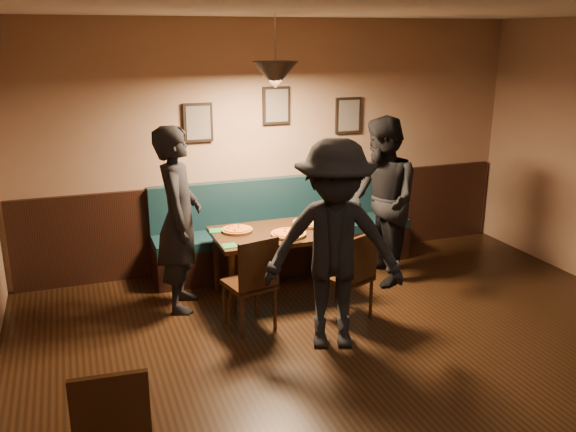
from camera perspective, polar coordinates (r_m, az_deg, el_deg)
The scene contains 23 objects.
floor at distance 4.60m, azimuth 13.99°, elevation -18.50°, with size 7.00×7.00×0.00m, color black.
ceiling at distance 3.79m, azimuth 17.09°, elevation 18.81°, with size 7.00×7.00×0.00m, color silver.
wall_back at distance 7.03m, azimuth -1.17°, elevation 6.74°, with size 6.00×6.00×0.00m, color #8C704F.
wainscot at distance 7.21m, azimuth -1.05°, elevation -0.36°, with size 5.88×0.06×1.00m, color black.
booth_bench at distance 6.97m, azimuth -0.33°, elevation -0.97°, with size 3.00×0.60×1.00m, color #0F232D, non-canonical shape.
picture_left at distance 6.72m, azimuth -8.46°, elevation 8.69°, with size 0.32×0.04×0.42m, color black.
picture_center at distance 6.94m, azimuth -1.11°, elevation 10.36°, with size 0.32×0.04×0.42m, color black.
picture_right at distance 7.30m, azimuth 5.69°, elevation 9.41°, with size 0.32×0.04×0.42m, color black.
pendant_lamp at distance 5.89m, azimuth -1.20°, elevation 13.14°, with size 0.44×0.44×0.25m, color black.
dining_table at distance 6.31m, azimuth -1.09°, elevation -4.43°, with size 1.28×0.82×0.69m, color black.
chair_near_left at distance 5.58m, azimuth -3.68°, elevation -6.18°, with size 0.40×0.40×0.90m, color black, non-canonical shape.
chair_near_right at distance 5.77m, azimuth 5.56°, elevation -5.55°, with size 0.39×0.39×0.88m, color black, non-canonical shape.
diner_left at distance 5.92m, azimuth -10.22°, elevation -0.32°, with size 0.66×0.43×1.82m, color black.
diner_right at distance 6.55m, azimuth 8.79°, elevation 1.35°, with size 0.88×0.69×1.81m, color black.
diner_front at distance 5.11m, azimuth 4.38°, elevation -2.84°, with size 1.18×0.68×1.82m, color black.
pizza_a at distance 6.20m, azimuth -4.81°, elevation -1.30°, with size 0.32×0.32×0.04m, color gold.
pizza_b at distance 6.05m, azimuth 0.05°, elevation -1.68°, with size 0.36×0.36×0.04m, color #C36F24.
pizza_c at distance 6.42m, azimuth 2.14°, elevation -0.61°, with size 0.38×0.38×0.04m, color #C47225.
soda_glass at distance 6.09m, azimuth 5.25°, elevation -1.01°, with size 0.08×0.08×0.17m, color black.
tabasco_bottle at distance 6.32m, azimuth 3.73°, elevation -0.55°, with size 0.03×0.03×0.12m, color #9D1005.
napkin_a at distance 6.25m, azimuth -6.73°, elevation -1.37°, with size 0.15×0.15×0.01m, color #1D6F34.
napkin_b at distance 5.80m, azimuth -5.52°, elevation -2.80°, with size 0.14×0.14×0.01m, color #1E722F.
cutlery_set at distance 5.84m, azimuth 0.19°, elevation -2.57°, with size 0.02×0.18×0.00m, color silver.
Camera 1 is at (-2.23, -3.06, 2.61)m, focal length 37.80 mm.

